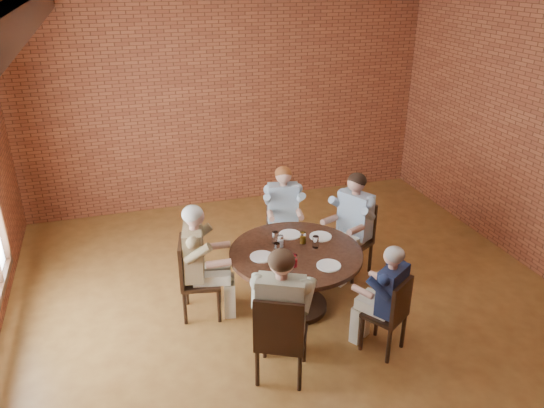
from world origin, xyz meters
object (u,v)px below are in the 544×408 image
object	(u,v)px
diner_b	(283,215)
chair_d	(280,336)
diner_c	(200,262)
diner_d	(282,314)
chair_c	(193,275)
diner_a	(352,225)
chair_b	(283,222)
smartphone	(329,262)
chair_a	(355,234)
dining_table	(296,268)
chair_e	(391,313)
diner_e	(386,300)

from	to	relation	value
diner_b	chair_d	xyz separation A→B (m)	(-0.77, -2.20, -0.13)
diner_c	diner_d	size ratio (longest dim) A/B	0.96
chair_c	chair_d	bearing A→B (deg)	-143.91
diner_a	chair_b	xyz separation A→B (m)	(-0.69, 0.68, -0.18)
smartphone	diner_d	bearing A→B (deg)	-160.17
chair_a	chair_b	bearing A→B (deg)	-158.70
dining_table	smartphone	distance (m)	0.48
diner_c	chair_b	bearing A→B (deg)	-40.92
diner_c	diner_b	bearing A→B (deg)	-42.91
diner_c	chair_e	bearing A→B (deg)	-114.11
diner_e	smartphone	size ratio (longest dim) A/B	8.18
chair_b	diner_c	distance (m)	1.64
diner_b	chair_c	bearing A→B (deg)	-135.39
chair_a	diner_c	bearing A→B (deg)	-109.62
diner_a	diner_d	distance (m)	2.09
chair_b	diner_d	xyz separation A→B (m)	(-0.74, -2.20, 0.20)
diner_a	chair_c	size ratio (longest dim) A/B	1.44
diner_a	chair_e	xyz separation A→B (m)	(-0.28, -1.54, -0.20)
chair_c	diner_a	bearing A→B (deg)	-70.22
diner_b	smartphone	size ratio (longest dim) A/B	8.80
diner_d	diner_e	size ratio (longest dim) A/B	1.15
chair_b	diner_c	world-z (taller)	diner_c
smartphone	chair_e	bearing A→B (deg)	-80.63
chair_e	dining_table	bearing A→B (deg)	-90.00
diner_a	chair_d	world-z (taller)	diner_a
chair_c	diner_d	bearing A→B (deg)	-140.83
diner_d	diner_e	bearing A→B (deg)	-151.60
diner_c	chair_d	size ratio (longest dim) A/B	1.38
chair_b	smartphone	size ratio (longest dim) A/B	6.21
chair_e	diner_d	bearing A→B (deg)	-34.06
chair_d	chair_e	bearing A→B (deg)	-150.41
chair_a	diner_e	bearing A→B (deg)	-43.88
chair_a	chair_c	size ratio (longest dim) A/B	1.00
diner_b	smartphone	bearing A→B (deg)	-77.14
chair_c	diner_d	distance (m)	1.40
diner_a	diner_c	size ratio (longest dim) A/B	1.01
chair_a	diner_b	distance (m)	0.97
diner_a	chair_b	world-z (taller)	diner_a
diner_b	chair_c	xyz separation A→B (m)	(-1.36, -0.89, -0.14)
dining_table	diner_a	distance (m)	1.09
diner_a	chair_e	bearing A→B (deg)	-39.64
chair_b	diner_d	size ratio (longest dim) A/B	0.66
chair_d	chair_e	size ratio (longest dim) A/B	1.12
dining_table	diner_a	world-z (taller)	diner_a
dining_table	smartphone	bearing A→B (deg)	-52.15
chair_c	smartphone	bearing A→B (deg)	-100.61
diner_d	diner_e	distance (m)	1.12
diner_a	smartphone	bearing A→B (deg)	-67.30
diner_a	diner_d	world-z (taller)	diner_d
diner_a	chair_b	size ratio (longest dim) A/B	1.47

